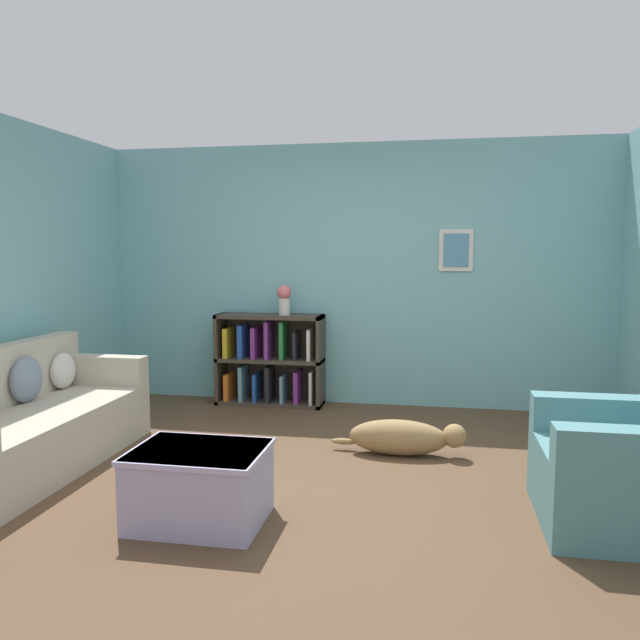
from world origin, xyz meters
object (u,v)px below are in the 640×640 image
object	(u,v)px
couch	(25,425)
coffee_table	(199,483)
bookshelf	(269,361)
vase	(284,298)
dog	(403,437)
recliner_chair	(636,462)

from	to	relation	value
couch	coffee_table	distance (m)	1.66
coffee_table	couch	bearing A→B (deg)	158.36
bookshelf	vase	xyz separation A→B (m)	(0.16, -0.02, 0.64)
coffee_table	dog	size ratio (longest dim) A/B	0.73
couch	coffee_table	size ratio (longest dim) A/B	2.66
couch	dog	bearing A→B (deg)	16.67
bookshelf	coffee_table	xyz separation A→B (m)	(0.34, -2.77, -0.21)
couch	vase	world-z (taller)	vase
recliner_chair	vase	bearing A→B (deg)	137.87
bookshelf	dog	world-z (taller)	bookshelf
recliner_chair	vase	world-z (taller)	vase
dog	vase	distance (m)	2.07
recliner_chair	coffee_table	xyz separation A→B (m)	(-2.42, -0.40, -0.14)
couch	recliner_chair	bearing A→B (deg)	-3.01
bookshelf	coffee_table	world-z (taller)	bookshelf
bookshelf	dog	size ratio (longest dim) A/B	1.04
bookshelf	vase	bearing A→B (deg)	-6.71
couch	dog	distance (m)	2.75
couch	coffee_table	bearing A→B (deg)	-21.64
dog	vase	bearing A→B (deg)	132.80
couch	vase	bearing A→B (deg)	57.44
coffee_table	vase	bearing A→B (deg)	93.63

